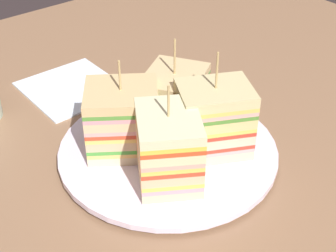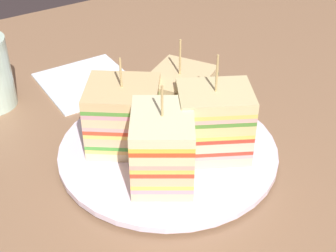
# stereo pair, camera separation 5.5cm
# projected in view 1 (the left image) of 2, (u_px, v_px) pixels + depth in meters

# --- Properties ---
(ground_plane) EXTENTS (1.11, 1.00, 0.02)m
(ground_plane) POSITION_uv_depth(u_px,v_px,m) (168.00, 162.00, 0.58)
(ground_plane) COLOR #8D684A
(plate) EXTENTS (0.25, 0.25, 0.01)m
(plate) POSITION_uv_depth(u_px,v_px,m) (168.00, 151.00, 0.57)
(plate) COLOR white
(plate) RESTS_ON ground_plane
(sandwich_wedge_0) EXTENTS (0.10, 0.09, 0.12)m
(sandwich_wedge_0) POSITION_uv_depth(u_px,v_px,m) (213.00, 120.00, 0.54)
(sandwich_wedge_0) COLOR beige
(sandwich_wedge_0) RESTS_ON plate
(sandwich_wedge_1) EXTENTS (0.10, 0.10, 0.11)m
(sandwich_wedge_1) POSITION_uv_depth(u_px,v_px,m) (174.00, 99.00, 0.59)
(sandwich_wedge_1) COLOR #EAC78B
(sandwich_wedge_1) RESTS_ON plate
(sandwich_wedge_2) EXTENTS (0.10, 0.10, 0.11)m
(sandwich_wedge_2) POSITION_uv_depth(u_px,v_px,m) (123.00, 119.00, 0.54)
(sandwich_wedge_2) COLOR beige
(sandwich_wedge_2) RESTS_ON plate
(sandwich_wedge_3) EXTENTS (0.09, 0.10, 0.11)m
(sandwich_wedge_3) POSITION_uv_depth(u_px,v_px,m) (168.00, 147.00, 0.50)
(sandwich_wedge_3) COLOR beige
(sandwich_wedge_3) RESTS_ON plate
(chip_pile) EXTENTS (0.08, 0.08, 0.02)m
(chip_pile) POSITION_uv_depth(u_px,v_px,m) (167.00, 139.00, 0.56)
(chip_pile) COLOR #DDC86A
(chip_pile) RESTS_ON plate
(napkin) EXTENTS (0.12, 0.13, 0.01)m
(napkin) POSITION_uv_depth(u_px,v_px,m) (72.00, 87.00, 0.70)
(napkin) COLOR white
(napkin) RESTS_ON ground_plane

